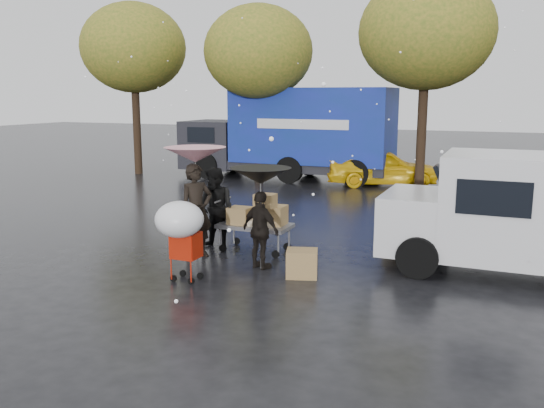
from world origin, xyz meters
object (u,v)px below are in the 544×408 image
at_px(person_black, 261,230).
at_px(shopping_cart, 181,224).
at_px(yellow_taxi, 382,167).
at_px(blue_truck, 292,134).
at_px(person_pink, 196,211).
at_px(vendor_cart, 258,218).
at_px(white_van, 531,213).

distance_m(person_black, shopping_cart, 1.65).
relative_size(person_black, yellow_taxi, 0.38).
bearing_deg(blue_truck, yellow_taxi, -5.01).
xyz_separation_m(person_pink, person_black, (1.52, -0.24, -0.21)).
distance_m(person_black, vendor_cart, 1.18).
distance_m(shopping_cart, white_van, 6.25).
xyz_separation_m(person_black, vendor_cart, (-0.52, 1.06, -0.02)).
relative_size(person_pink, yellow_taxi, 0.48).
bearing_deg(vendor_cart, blue_truck, 107.00).
height_order(vendor_cart, shopping_cart, shopping_cart).
bearing_deg(white_van, shopping_cart, -152.88).
bearing_deg(blue_truck, person_pink, -79.07).
bearing_deg(blue_truck, white_van, -49.73).
height_order(person_black, vendor_cart, person_black).
distance_m(shopping_cart, yellow_taxi, 12.37).
xyz_separation_m(person_pink, blue_truck, (-2.14, 11.08, 0.81)).
bearing_deg(person_black, vendor_cart, -43.58).
distance_m(vendor_cart, white_van, 5.20).
bearing_deg(shopping_cart, person_black, 55.32).
height_order(shopping_cart, blue_truck, blue_truck).
height_order(person_pink, person_black, person_pink).
bearing_deg(yellow_taxi, vendor_cart, 156.14).
bearing_deg(person_pink, vendor_cart, -17.55).
xyz_separation_m(person_black, shopping_cart, (-0.92, -1.33, 0.32)).
height_order(shopping_cart, yellow_taxi, shopping_cart).
distance_m(person_pink, white_van, 6.30).
xyz_separation_m(person_black, yellow_taxi, (-0.06, 11.00, -0.07)).
xyz_separation_m(vendor_cart, shopping_cart, (-0.40, -2.39, 0.34)).
xyz_separation_m(vendor_cart, blue_truck, (-3.14, 10.25, 1.03)).
bearing_deg(white_van, person_pink, -168.26).
bearing_deg(person_pink, person_black, -66.07).
relative_size(person_pink, shopping_cart, 1.30).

